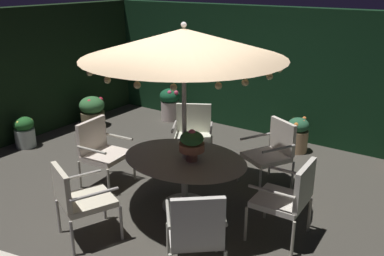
% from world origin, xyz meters
% --- Properties ---
extents(ground_plane, '(8.08, 6.67, 0.02)m').
position_xyz_m(ground_plane, '(0.00, 0.00, -0.01)').
color(ground_plane, '#454139').
extents(hedge_backdrop_rear, '(8.08, 0.30, 2.45)m').
position_xyz_m(hedge_backdrop_rear, '(0.00, 3.18, 1.23)').
color(hedge_backdrop_rear, black).
rests_on(hedge_backdrop_rear, ground_plane).
extents(hedge_backdrop_left, '(0.30, 6.67, 2.45)m').
position_xyz_m(hedge_backdrop_left, '(-3.89, 0.00, 1.23)').
color(hedge_backdrop_left, black).
rests_on(hedge_backdrop_left, ground_plane).
extents(patio_dining_table, '(1.73, 1.34, 0.72)m').
position_xyz_m(patio_dining_table, '(0.24, -0.17, 0.59)').
color(patio_dining_table, '#B5AEA5').
rests_on(patio_dining_table, ground_plane).
extents(patio_umbrella, '(2.53, 2.53, 2.47)m').
position_xyz_m(patio_umbrella, '(0.24, -0.17, 2.21)').
color(patio_umbrella, '#BCB4AB').
rests_on(patio_umbrella, ground_plane).
extents(centerpiece_planter, '(0.33, 0.33, 0.43)m').
position_xyz_m(centerpiece_planter, '(0.36, -0.18, 0.96)').
color(centerpiece_planter, '#A1614D').
rests_on(centerpiece_planter, patio_dining_table).
extents(patio_chair_north, '(0.82, 0.82, 1.01)m').
position_xyz_m(patio_chair_north, '(1.18, -1.28, 0.56)').
color(patio_chair_north, '#B8B7A7').
rests_on(patio_chair_north, ground_plane).
extents(patio_chair_northeast, '(0.63, 0.65, 1.00)m').
position_xyz_m(patio_chair_northeast, '(1.68, -0.11, 0.58)').
color(patio_chair_northeast, '#BCB4A4').
rests_on(patio_chair_northeast, ground_plane).
extents(patio_chair_east, '(0.80, 0.81, 0.98)m').
position_xyz_m(patio_chair_east, '(0.93, 1.10, 0.56)').
color(patio_chair_east, '#B3AFA8').
rests_on(patio_chair_east, ground_plane).
extents(patio_chair_southeast, '(0.84, 0.83, 0.98)m').
position_xyz_m(patio_chair_southeast, '(-0.48, 1.08, 0.56)').
color(patio_chair_southeast, '#B7AEA5').
rests_on(patio_chair_southeast, ground_plane).
extents(patio_chair_south, '(0.63, 0.70, 0.98)m').
position_xyz_m(patio_chair_south, '(-1.19, -0.31, 0.57)').
color(patio_chair_south, '#B8B4A3').
rests_on(patio_chair_south, ground_plane).
extents(patio_chair_southwest, '(0.76, 0.79, 0.96)m').
position_xyz_m(patio_chair_southwest, '(-0.32, -1.50, 0.56)').
color(patio_chair_southwest, '#B9B3AC').
rests_on(patio_chair_southwest, ground_plane).
extents(potted_plant_left_far, '(0.37, 0.38, 0.63)m').
position_xyz_m(potted_plant_left_far, '(0.78, 2.53, 0.32)').
color(potted_plant_left_far, tan).
rests_on(potted_plant_left_far, ground_plane).
extents(potted_plant_back_right, '(0.45, 0.44, 0.69)m').
position_xyz_m(potted_plant_back_right, '(-2.17, 2.66, 0.38)').
color(potted_plant_back_right, beige).
rests_on(potted_plant_back_right, ground_plane).
extents(potted_plant_front_corner, '(0.52, 0.52, 0.63)m').
position_xyz_m(potted_plant_front_corner, '(-3.26, 1.41, 0.33)').
color(potted_plant_front_corner, olive).
rests_on(potted_plant_front_corner, ground_plane).
extents(potted_plant_back_left, '(0.37, 0.37, 0.57)m').
position_xyz_m(potted_plant_back_left, '(-3.42, -0.10, 0.30)').
color(potted_plant_back_left, silver).
rests_on(potted_plant_back_left, ground_plane).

